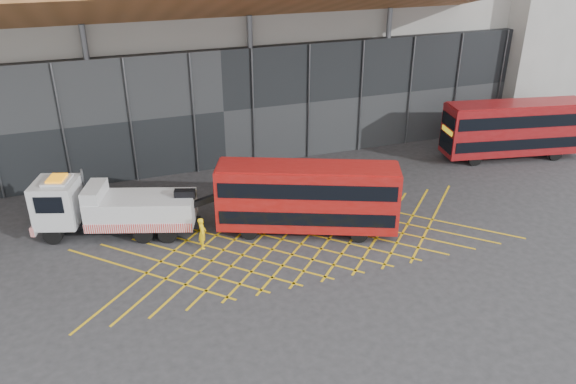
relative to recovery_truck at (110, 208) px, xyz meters
name	(u,v)px	position (x,y,z in m)	size (l,w,h in m)	color
ground_plane	(242,255)	(5.99, -4.45, -1.59)	(120.00, 120.00, 0.00)	#2D2D2F
road_markings	(301,244)	(9.19, -4.45, -1.59)	(23.16, 7.16, 0.01)	yellow
construction_building	(196,18)	(7.91, 13.94, 7.38)	(55.00, 23.97, 18.00)	gray
recovery_truck	(110,208)	(0.00, 0.00, 0.00)	(9.78, 4.90, 3.45)	black
bus_towed	(307,196)	(9.94, -3.29, 0.57)	(9.67, 5.74, 3.90)	#9E0F0C
bus_second	(514,128)	(27.58, 1.77, 0.66)	(10.22, 4.13, 4.06)	maroon
worker	(202,233)	(4.27, -3.02, -0.74)	(0.63, 0.41, 1.71)	yellow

